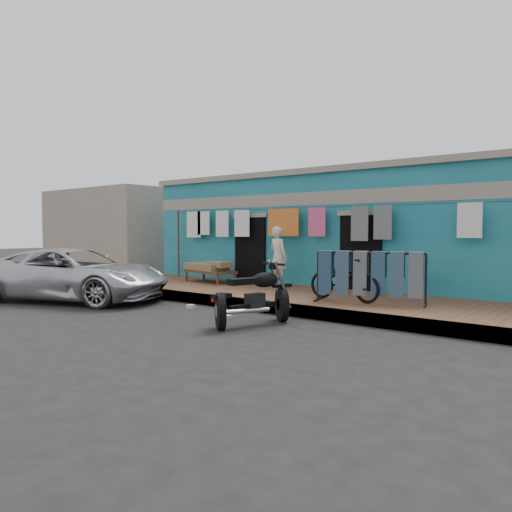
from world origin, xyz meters
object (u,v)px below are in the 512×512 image
Objects in this scene: bicycle at (344,274)px; charpoy at (210,272)px; seated_person at (278,257)px; motorcycle at (253,295)px; car at (74,274)px; jeans_rack at (370,276)px.

bicycle reaches higher than charpoy.
seated_person is 2.27m from charpoy.
bicycle is at bearing 90.22° from motorcycle.
seated_person is 0.92× the size of bicycle.
seated_person is 4.00m from motorcycle.
car is at bearing 119.10° from bicycle.
bicycle is 0.74× the size of jeans_rack.
motorcycle reaches higher than charpoy.
car is 2.05× the size of jeans_rack.
charpoy is at bearing 18.61° from seated_person.
seated_person is 3.36m from jeans_rack.
jeans_rack is (3.15, -1.16, -0.24)m from seated_person.
seated_person is 2.82m from bicycle.
car is 2.78× the size of bicycle.
jeans_rack is at bearing -9.73° from charpoy.
seated_person is at bearing 6.31° from charpoy.
charpoy is (-4.76, 0.92, -0.26)m from bicycle.
motorcycle is 5.26m from charpoy.
bicycle reaches higher than car.
jeans_rack is (6.58, 2.57, 0.13)m from car.
bicycle is at bearing -10.91° from charpoy.
seated_person reaches higher than car.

